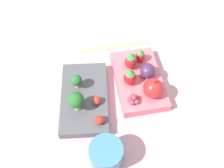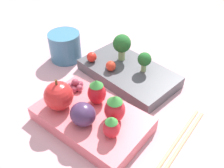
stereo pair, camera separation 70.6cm
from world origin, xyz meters
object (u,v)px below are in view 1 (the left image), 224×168
at_px(bento_box_fruit, 138,80).
at_px(drinking_cup, 106,155).
at_px(plum, 148,71).
at_px(cherry_tomato_1, 96,100).
at_px(cherry_tomato_0, 99,120).
at_px(apple, 153,88).
at_px(strawberry_1, 140,56).
at_px(strawberry_0, 131,61).
at_px(broccoli_floret_0, 77,81).
at_px(chopsticks_pair, 114,46).
at_px(grape_cluster, 134,99).
at_px(bento_box_savoury, 85,98).
at_px(broccoli_floret_1, 76,100).
at_px(strawberry_2, 130,77).

height_order(bento_box_fruit, drinking_cup, drinking_cup).
height_order(bento_box_fruit, plum, plum).
bearing_deg(drinking_cup, cherry_tomato_1, -1.36).
relative_size(cherry_tomato_0, drinking_cup, 0.30).
height_order(apple, strawberry_1, apple).
height_order(strawberry_0, plum, strawberry_0).
height_order(broccoli_floret_0, chopsticks_pair, broccoli_floret_0).
xyz_separation_m(plum, grape_cluster, (-0.07, 0.06, -0.01)).
relative_size(cherry_tomato_1, apple, 0.37).
bearing_deg(drinking_cup, grape_cluster, -38.20).
height_order(broccoli_floret_0, grape_cluster, broccoli_floret_0).
height_order(cherry_tomato_0, cherry_tomato_1, same).
bearing_deg(cherry_tomato_0, bento_box_savoury, 17.17).
distance_m(broccoli_floret_1, grape_cluster, 0.14).
bearing_deg(grape_cluster, cherry_tomato_0, 111.91).
xyz_separation_m(cherry_tomato_1, plum, (0.05, -0.15, 0.01)).
distance_m(broccoli_floret_0, plum, 0.19).
bearing_deg(chopsticks_pair, strawberry_1, -148.76).
bearing_deg(drinking_cup, broccoli_floret_1, 18.78).
relative_size(strawberry_1, grape_cluster, 1.30).
distance_m(cherry_tomato_1, strawberry_2, 0.10).
bearing_deg(strawberry_2, drinking_cup, 150.70).
bearing_deg(broccoli_floret_1, strawberry_0, -59.23).
distance_m(strawberry_1, plum, 0.05).
relative_size(plum, grape_cluster, 1.39).
relative_size(bento_box_fruit, strawberry_2, 3.97).
relative_size(strawberry_0, chopsticks_pair, 0.25).
bearing_deg(drinking_cup, apple, -48.18).
bearing_deg(strawberry_1, plum, -174.58).
bearing_deg(drinking_cup, cherry_tomato_0, -0.68).
distance_m(bento_box_savoury, broccoli_floret_0, 0.05).
bearing_deg(apple, plum, -4.21).
relative_size(bento_box_savoury, cherry_tomato_1, 10.17).
bearing_deg(grape_cluster, bento_box_savoury, 69.96).
distance_m(strawberry_2, grape_cluster, 0.06).
height_order(apple, drinking_cup, apple).
height_order(bento_box_fruit, cherry_tomato_1, cherry_tomato_1).
bearing_deg(cherry_tomato_1, grape_cluster, -100.16).
xyz_separation_m(bento_box_fruit, broccoli_floret_0, (0.01, 0.16, 0.04)).
bearing_deg(cherry_tomato_0, broccoli_floret_1, 43.13).
distance_m(bento_box_savoury, strawberry_1, 0.19).
bearing_deg(bento_box_savoury, bento_box_fruit, -81.59).
relative_size(bento_box_savoury, broccoli_floret_1, 3.71).
xyz_separation_m(cherry_tomato_1, strawberry_1, (0.10, -0.14, 0.01)).
bearing_deg(broccoli_floret_0, bento_box_savoury, -158.63).
distance_m(plum, chopsticks_pair, 0.16).
bearing_deg(broccoli_floret_1, drinking_cup, -161.22).
relative_size(broccoli_floret_0, cherry_tomato_0, 1.97).
xyz_separation_m(cherry_tomato_0, strawberry_2, (0.09, -0.10, 0.02)).
relative_size(strawberry_0, strawberry_2, 1.05).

